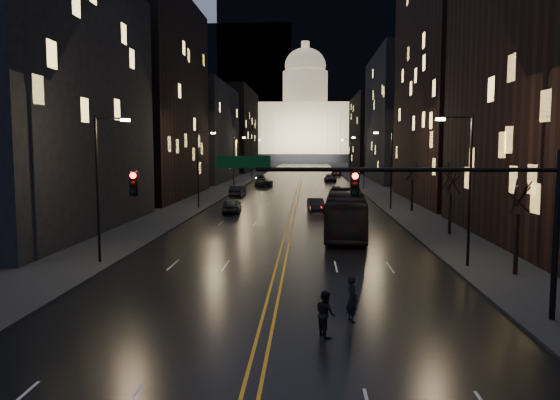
# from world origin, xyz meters

# --- Properties ---
(ground) EXTENTS (900.00, 900.00, 0.00)m
(ground) POSITION_xyz_m (0.00, 0.00, 0.00)
(ground) COLOR black
(ground) RESTS_ON ground
(road) EXTENTS (20.00, 320.00, 0.02)m
(road) POSITION_xyz_m (0.00, 130.00, 0.01)
(road) COLOR black
(road) RESTS_ON ground
(sidewalk_left) EXTENTS (8.00, 320.00, 0.16)m
(sidewalk_left) POSITION_xyz_m (-14.00, 130.00, 0.08)
(sidewalk_left) COLOR black
(sidewalk_left) RESTS_ON ground
(sidewalk_right) EXTENTS (8.00, 320.00, 0.16)m
(sidewalk_right) POSITION_xyz_m (14.00, 130.00, 0.08)
(sidewalk_right) COLOR black
(sidewalk_right) RESTS_ON ground
(center_line) EXTENTS (0.62, 320.00, 0.01)m
(center_line) POSITION_xyz_m (0.00, 130.00, 0.03)
(center_line) COLOR orange
(center_line) RESTS_ON road
(building_left_near) EXTENTS (12.00, 28.00, 22.00)m
(building_left_near) POSITION_xyz_m (-21.00, 22.00, 11.00)
(building_left_near) COLOR black
(building_left_near) RESTS_ON ground
(building_left_mid) EXTENTS (12.00, 30.00, 28.00)m
(building_left_mid) POSITION_xyz_m (-21.00, 54.00, 14.00)
(building_left_mid) COLOR black
(building_left_mid) RESTS_ON ground
(building_left_far) EXTENTS (12.00, 34.00, 20.00)m
(building_left_far) POSITION_xyz_m (-21.00, 92.00, 10.00)
(building_left_far) COLOR black
(building_left_far) RESTS_ON ground
(building_left_dist) EXTENTS (12.00, 40.00, 24.00)m
(building_left_dist) POSITION_xyz_m (-21.00, 140.00, 12.00)
(building_left_dist) COLOR black
(building_left_dist) RESTS_ON ground
(building_right_tall) EXTENTS (12.00, 30.00, 38.00)m
(building_right_tall) POSITION_xyz_m (21.00, 50.00, 19.00)
(building_right_tall) COLOR black
(building_right_tall) RESTS_ON ground
(building_right_mid) EXTENTS (12.00, 34.00, 26.00)m
(building_right_mid) POSITION_xyz_m (21.00, 92.00, 13.00)
(building_right_mid) COLOR black
(building_right_mid) RESTS_ON ground
(building_right_dist) EXTENTS (12.00, 40.00, 22.00)m
(building_right_dist) POSITION_xyz_m (21.00, 140.00, 11.00)
(building_right_dist) COLOR black
(building_right_dist) RESTS_ON ground
(mountain_ridge) EXTENTS (520.00, 60.00, 130.00)m
(mountain_ridge) POSITION_xyz_m (40.00, 380.00, 65.00)
(mountain_ridge) COLOR black
(mountain_ridge) RESTS_ON ground
(capitol) EXTENTS (90.00, 50.00, 58.50)m
(capitol) POSITION_xyz_m (0.00, 250.00, 17.15)
(capitol) COLOR black
(capitol) RESTS_ON ground
(traffic_signal) EXTENTS (17.29, 0.45, 7.00)m
(traffic_signal) POSITION_xyz_m (5.91, -0.00, 5.10)
(traffic_signal) COLOR black
(traffic_signal) RESTS_ON ground
(streetlamp_right_near) EXTENTS (2.13, 0.25, 9.00)m
(streetlamp_right_near) POSITION_xyz_m (10.81, 10.00, 5.08)
(streetlamp_right_near) COLOR black
(streetlamp_right_near) RESTS_ON ground
(streetlamp_left_near) EXTENTS (2.13, 0.25, 9.00)m
(streetlamp_left_near) POSITION_xyz_m (-10.81, 10.00, 5.08)
(streetlamp_left_near) COLOR black
(streetlamp_left_near) RESTS_ON ground
(streetlamp_right_mid) EXTENTS (2.13, 0.25, 9.00)m
(streetlamp_right_mid) POSITION_xyz_m (10.81, 40.00, 5.08)
(streetlamp_right_mid) COLOR black
(streetlamp_right_mid) RESTS_ON ground
(streetlamp_left_mid) EXTENTS (2.13, 0.25, 9.00)m
(streetlamp_left_mid) POSITION_xyz_m (-10.81, 40.00, 5.08)
(streetlamp_left_mid) COLOR black
(streetlamp_left_mid) RESTS_ON ground
(streetlamp_right_far) EXTENTS (2.13, 0.25, 9.00)m
(streetlamp_right_far) POSITION_xyz_m (10.81, 70.00, 5.08)
(streetlamp_right_far) COLOR black
(streetlamp_right_far) RESTS_ON ground
(streetlamp_left_far) EXTENTS (2.13, 0.25, 9.00)m
(streetlamp_left_far) POSITION_xyz_m (-10.81, 70.00, 5.08)
(streetlamp_left_far) COLOR black
(streetlamp_left_far) RESTS_ON ground
(streetlamp_right_dist) EXTENTS (2.13, 0.25, 9.00)m
(streetlamp_right_dist) POSITION_xyz_m (10.81, 100.00, 5.08)
(streetlamp_right_dist) COLOR black
(streetlamp_right_dist) RESTS_ON ground
(streetlamp_left_dist) EXTENTS (2.13, 0.25, 9.00)m
(streetlamp_left_dist) POSITION_xyz_m (-10.81, 100.00, 5.08)
(streetlamp_left_dist) COLOR black
(streetlamp_left_dist) RESTS_ON ground
(tree_right_near) EXTENTS (2.40, 2.40, 6.65)m
(tree_right_near) POSITION_xyz_m (13.00, 8.00, 4.53)
(tree_right_near) COLOR black
(tree_right_near) RESTS_ON ground
(tree_right_mid) EXTENTS (2.40, 2.40, 6.65)m
(tree_right_mid) POSITION_xyz_m (13.00, 22.00, 4.53)
(tree_right_mid) COLOR black
(tree_right_mid) RESTS_ON ground
(tree_right_far) EXTENTS (2.40, 2.40, 6.65)m
(tree_right_far) POSITION_xyz_m (13.00, 38.00, 4.53)
(tree_right_far) COLOR black
(tree_right_far) RESTS_ON ground
(bus) EXTENTS (3.88, 13.11, 3.60)m
(bus) POSITION_xyz_m (4.66, 21.57, 1.80)
(bus) COLOR black
(bus) RESTS_ON ground
(oncoming_car_a) EXTENTS (2.19, 4.85, 1.61)m
(oncoming_car_a) POSITION_xyz_m (-6.57, 36.07, 0.81)
(oncoming_car_a) COLOR black
(oncoming_car_a) RESTS_ON ground
(oncoming_car_b) EXTENTS (1.92, 5.07, 1.65)m
(oncoming_car_b) POSITION_xyz_m (-8.50, 55.74, 0.83)
(oncoming_car_b) COLOR black
(oncoming_car_b) RESTS_ON ground
(oncoming_car_c) EXTENTS (3.07, 5.91, 1.59)m
(oncoming_car_c) POSITION_xyz_m (-6.29, 75.90, 0.79)
(oncoming_car_c) COLOR black
(oncoming_car_c) RESTS_ON ground
(oncoming_car_d) EXTENTS (2.75, 5.33, 1.48)m
(oncoming_car_d) POSITION_xyz_m (-8.50, 92.72, 0.74)
(oncoming_car_d) COLOR black
(oncoming_car_d) RESTS_ON ground
(receding_car_a) EXTENTS (2.07, 4.76, 1.52)m
(receding_car_a) POSITION_xyz_m (2.50, 37.56, 0.76)
(receding_car_a) COLOR black
(receding_car_a) RESTS_ON ground
(receding_car_b) EXTENTS (2.08, 4.44, 1.47)m
(receding_car_b) POSITION_xyz_m (5.79, 58.83, 0.74)
(receding_car_b) COLOR black
(receding_car_b) RESTS_ON ground
(receding_car_c) EXTENTS (2.53, 5.44, 1.54)m
(receding_car_c) POSITION_xyz_m (6.15, 89.76, 0.77)
(receding_car_c) COLOR black
(receding_car_c) RESTS_ON ground
(receding_car_d) EXTENTS (2.90, 5.49, 1.47)m
(receding_car_d) POSITION_xyz_m (8.50, 112.30, 0.74)
(receding_car_d) COLOR black
(receding_car_d) RESTS_ON ground
(pedestrian_a) EXTENTS (0.67, 0.81, 1.91)m
(pedestrian_a) POSITION_xyz_m (3.43, -0.26, 0.96)
(pedestrian_a) COLOR black
(pedestrian_a) RESTS_ON ground
(pedestrian_b) EXTENTS (0.78, 0.97, 1.75)m
(pedestrian_b) POSITION_xyz_m (2.29, -2.00, 0.88)
(pedestrian_b) COLOR black
(pedestrian_b) RESTS_ON ground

